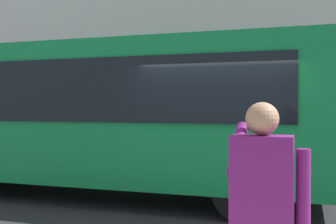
% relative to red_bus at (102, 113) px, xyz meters
% --- Properties ---
extents(ground_plane, '(60.00, 60.00, 0.00)m').
position_rel_red_bus_xyz_m(ground_plane, '(-2.59, 0.47, -1.68)').
color(ground_plane, '#232326').
extents(red_bus, '(9.05, 2.54, 3.08)m').
position_rel_red_bus_xyz_m(red_bus, '(0.00, 0.00, 0.00)').
color(red_bus, '#0F7238').
rests_on(red_bus, ground_plane).
extents(pedestrian_photographer, '(0.53, 0.52, 1.70)m').
position_rel_red_bus_xyz_m(pedestrian_photographer, '(-3.67, 4.88, -0.54)').
color(pedestrian_photographer, '#2D2D33').
rests_on(pedestrian_photographer, sidewalk_curb).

